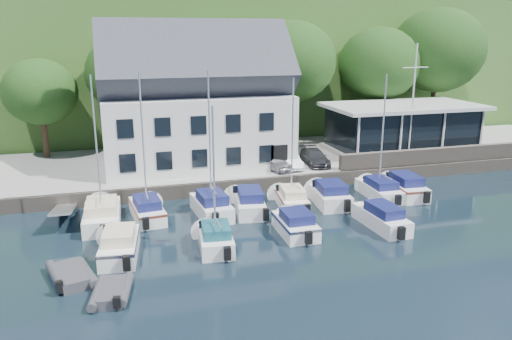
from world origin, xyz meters
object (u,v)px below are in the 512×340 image
object	(u,v)px
boat_r1_7	(404,184)
dinghy_1	(112,290)
boat_r1_4	(292,145)
boat_r1_1	(143,150)
boat_r1_0	(97,148)
boat_r1_2	(210,140)
boat_r2_1	(214,171)
boat_r2_0	(119,242)
boat_r1_5	(330,193)
boat_r2_2	(295,222)
boat_r1_3	(249,200)
boat_r1_6	(382,138)
harbor_building	(196,109)
flagpole	(413,103)
car_silver	(274,161)
car_white	(290,160)
car_dgrey	(315,157)
boat_r2_3	(381,215)
car_blue	(363,154)
dinghy_0	(72,273)
club_pavilion	(402,128)

from	to	relation	value
boat_r1_7	dinghy_1	bearing A→B (deg)	-151.04
boat_r1_4	boat_r1_7	size ratio (longest dim) A/B	1.28
boat_r1_1	boat_r1_0	bearing A→B (deg)	179.03
boat_r1_2	boat_r1_4	world-z (taller)	boat_r1_2
boat_r1_1	boat_r2_1	distance (m)	6.33
boat_r2_0	dinghy_1	distance (m)	4.20
boat_r1_5	boat_r2_2	size ratio (longest dim) A/B	1.13
boat_r1_4	boat_r1_7	bearing A→B (deg)	7.71
boat_r1_3	boat_r1_6	world-z (taller)	boat_r1_6
boat_r1_7	boat_r2_0	xyz separation A→B (m)	(-19.41, -4.77, -0.02)
harbor_building	flagpole	xyz separation A→B (m)	(16.87, -3.55, 0.30)
harbor_building	car_silver	distance (m)	7.33
car_white	boat_r1_3	world-z (taller)	car_white
boat_r1_1	boat_r2_2	size ratio (longest dim) A/B	1.72
car_dgrey	boat_r1_5	bearing A→B (deg)	-99.35
boat_r1_4	boat_r2_2	distance (m)	5.76
car_white	boat_r2_3	bearing A→B (deg)	-78.68
boat_r1_2	dinghy_1	distance (m)	11.52
car_blue	flagpole	bearing A→B (deg)	8.25
boat_r1_1	boat_r1_6	distance (m)	15.81
car_silver	car_white	size ratio (longest dim) A/B	1.07
car_dgrey	boat_r1_6	bearing A→B (deg)	-64.29
car_blue	dinghy_0	size ratio (longest dim) A/B	1.17
car_dgrey	flagpole	size ratio (longest dim) A/B	0.43
boat_r1_5	dinghy_1	size ratio (longest dim) A/B	2.05
boat_r2_1	dinghy_0	size ratio (longest dim) A/B	2.75
car_silver	boat_r1_7	size ratio (longest dim) A/B	0.57
boat_r1_7	boat_r1_1	bearing A→B (deg)	-176.28
car_silver	boat_r1_4	size ratio (longest dim) A/B	0.45
boat_r1_2	club_pavilion	bearing A→B (deg)	20.17
boat_r1_4	dinghy_1	xyz separation A→B (m)	(-11.46, -8.87, -3.79)
boat_r1_4	boat_r2_0	size ratio (longest dim) A/B	1.44
car_dgrey	flagpole	xyz separation A→B (m)	(8.03, -0.65, 4.06)
club_pavilion	boat_r1_6	bearing A→B (deg)	-128.99
car_silver	boat_r2_1	bearing A→B (deg)	-142.10
boat_r1_3	boat_r1_7	distance (m)	11.29
car_silver	dinghy_1	bearing A→B (deg)	-149.74
car_silver	flagpole	world-z (taller)	flagpole
boat_r2_2	car_white	bearing A→B (deg)	72.77
boat_r1_4	boat_r2_1	size ratio (longest dim) A/B	0.97
flagpole	boat_r2_3	xyz separation A→B (m)	(-8.43, -10.45, -4.91)
dinghy_1	boat_r1_7	bearing A→B (deg)	33.40
boat_r1_3	car_white	bearing A→B (deg)	59.70
car_white	boat_r1_2	distance (m)	10.05
boat_r1_1	boat_r1_4	size ratio (longest dim) A/B	1.05
boat_r1_0	boat_r1_6	size ratio (longest dim) A/B	1.12
boat_r1_0	boat_r1_1	bearing A→B (deg)	7.09
car_blue	boat_r1_3	xyz separation A→B (m)	(-11.09, -5.91, -0.86)
car_white	car_silver	bearing A→B (deg)	-171.49
club_pavilion	car_silver	size ratio (longest dim) A/B	3.58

